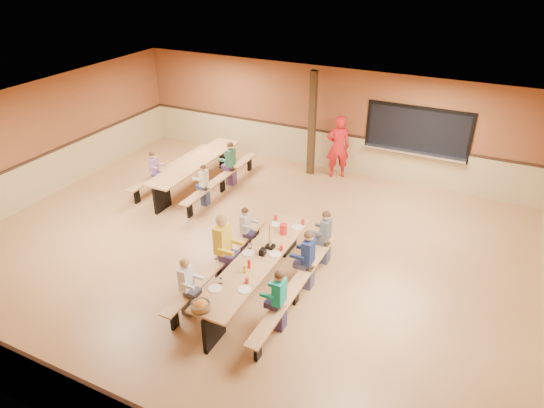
% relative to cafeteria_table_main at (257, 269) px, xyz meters
% --- Properties ---
extents(ground, '(12.00, 12.00, 0.00)m').
position_rel_cafeteria_table_main_xyz_m(ground, '(-0.93, 1.14, -0.53)').
color(ground, '#9B673A').
rests_on(ground, ground).
extents(room_envelope, '(12.04, 10.04, 3.02)m').
position_rel_cafeteria_table_main_xyz_m(room_envelope, '(-0.93, 1.14, 0.16)').
color(room_envelope, brown).
rests_on(room_envelope, ground).
extents(kitchen_pass_through, '(2.78, 0.28, 1.38)m').
position_rel_cafeteria_table_main_xyz_m(kitchen_pass_through, '(1.67, 6.10, 0.96)').
color(kitchen_pass_through, black).
rests_on(kitchen_pass_through, ground).
extents(structural_post, '(0.18, 0.18, 3.00)m').
position_rel_cafeteria_table_main_xyz_m(structural_post, '(-1.13, 5.54, 0.97)').
color(structural_post, '#302010').
rests_on(structural_post, ground).
extents(cafeteria_table_main, '(1.91, 3.70, 0.74)m').
position_rel_cafeteria_table_main_xyz_m(cafeteria_table_main, '(0.00, 0.00, 0.00)').
color(cafeteria_table_main, '#AE7945').
rests_on(cafeteria_table_main, ground).
extents(cafeteria_table_second, '(1.91, 3.70, 0.74)m').
position_rel_cafeteria_table_main_xyz_m(cafeteria_table_second, '(-3.66, 3.39, 0.00)').
color(cafeteria_table_second, '#AE7945').
rests_on(cafeteria_table_second, ground).
extents(seated_child_white_left, '(0.35, 0.29, 1.18)m').
position_rel_cafeteria_table_main_xyz_m(seated_child_white_left, '(-0.83, -1.12, 0.06)').
color(seated_child_white_left, white).
rests_on(seated_child_white_left, ground).
extents(seated_adult_yellow, '(0.47, 0.38, 1.41)m').
position_rel_cafeteria_table_main_xyz_m(seated_adult_yellow, '(-0.83, 0.13, 0.18)').
color(seated_adult_yellow, yellow).
rests_on(seated_adult_yellow, ground).
extents(seated_child_grey_left, '(0.32, 0.26, 1.11)m').
position_rel_cafeteria_table_main_xyz_m(seated_child_grey_left, '(-0.83, 1.06, 0.03)').
color(seated_child_grey_left, '#B7B7B7').
rests_on(seated_child_grey_left, ground).
extents(seated_child_teal_right, '(0.37, 0.30, 1.21)m').
position_rel_cafeteria_table_main_xyz_m(seated_child_teal_right, '(0.83, -0.74, 0.08)').
color(seated_child_teal_right, '#109178').
rests_on(seated_child_teal_right, ground).
extents(seated_child_navy_right, '(0.40, 0.32, 1.26)m').
position_rel_cafeteria_table_main_xyz_m(seated_child_navy_right, '(0.83, 0.55, 0.11)').
color(seated_child_navy_right, '#15234D').
rests_on(seated_child_navy_right, ground).
extents(seated_child_char_right, '(0.37, 0.30, 1.21)m').
position_rel_cafeteria_table_main_xyz_m(seated_child_char_right, '(0.83, 1.49, 0.08)').
color(seated_child_char_right, '#495053').
rests_on(seated_child_char_right, ground).
extents(seated_child_purple_sec, '(0.33, 0.27, 1.12)m').
position_rel_cafeteria_table_main_xyz_m(seated_child_purple_sec, '(-4.48, 2.62, 0.04)').
color(seated_child_purple_sec, '#9E6992').
rests_on(seated_child_purple_sec, ground).
extents(seated_child_green_sec, '(0.38, 0.31, 1.23)m').
position_rel_cafeteria_table_main_xyz_m(seated_child_green_sec, '(-2.83, 3.87, 0.09)').
color(seated_child_green_sec, '#2D694C').
rests_on(seated_child_green_sec, ground).
extents(seated_child_tan_sec, '(0.32, 0.26, 1.11)m').
position_rel_cafeteria_table_main_xyz_m(seated_child_tan_sec, '(-2.83, 2.54, 0.03)').
color(seated_child_tan_sec, beige).
rests_on(seated_child_tan_sec, ground).
extents(standing_woman, '(0.79, 0.69, 1.82)m').
position_rel_cafeteria_table_main_xyz_m(standing_woman, '(-0.37, 5.69, 0.38)').
color(standing_woman, red).
rests_on(standing_woman, ground).
extents(punch_pitcher, '(0.16, 0.16, 0.22)m').
position_rel_cafeteria_table_main_xyz_m(punch_pitcher, '(0.07, 1.05, 0.32)').
color(punch_pitcher, red).
rests_on(punch_pitcher, cafeteria_table_main).
extents(chip_bowl, '(0.32, 0.32, 0.15)m').
position_rel_cafeteria_table_main_xyz_m(chip_bowl, '(-0.16, -1.65, 0.29)').
color(chip_bowl, orange).
rests_on(chip_bowl, cafeteria_table_main).
extents(napkin_dispenser, '(0.10, 0.14, 0.13)m').
position_rel_cafeteria_table_main_xyz_m(napkin_dispenser, '(0.04, 0.19, 0.28)').
color(napkin_dispenser, black).
rests_on(napkin_dispenser, cafeteria_table_main).
extents(condiment_mustard, '(0.06, 0.06, 0.17)m').
position_rel_cafeteria_table_main_xyz_m(condiment_mustard, '(0.01, -0.46, 0.30)').
color(condiment_mustard, yellow).
rests_on(condiment_mustard, cafeteria_table_main).
extents(condiment_ketchup, '(0.06, 0.06, 0.17)m').
position_rel_cafeteria_table_main_xyz_m(condiment_ketchup, '(0.00, -0.30, 0.30)').
color(condiment_ketchup, '#B2140F').
rests_on(condiment_ketchup, cafeteria_table_main).
extents(table_paddle, '(0.16, 0.16, 0.56)m').
position_rel_cafeteria_table_main_xyz_m(table_paddle, '(0.06, 0.47, 0.35)').
color(table_paddle, black).
rests_on(table_paddle, cafeteria_table_main).
extents(place_settings, '(0.65, 3.30, 0.11)m').
position_rel_cafeteria_table_main_xyz_m(place_settings, '(0.00, 0.00, 0.27)').
color(place_settings, beige).
rests_on(place_settings, cafeteria_table_main).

